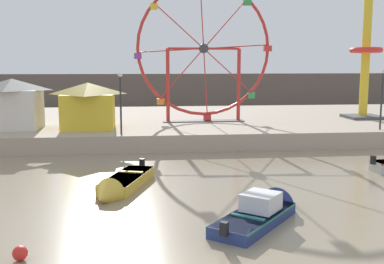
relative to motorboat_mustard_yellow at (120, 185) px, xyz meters
The scene contains 11 objects.
quay_promenade 19.14m from the motorboat_mustard_yellow, 84.70° to the left, with size 110.00×20.61×1.13m, color tan.
distant_town_skyline 40.82m from the motorboat_mustard_yellow, 87.52° to the left, with size 140.00×3.00×4.40m, color #564C47.
motorboat_mustard_yellow is the anchor object (origin of this frame).
motorboat_navy_blue 6.92m from the motorboat_mustard_yellow, 37.31° to the right, with size 4.43×4.93×1.53m.
ferris_wheel_red_frame 18.00m from the motorboat_mustard_yellow, 69.58° to the left, with size 10.71×1.20×10.88m.
drop_tower_yellow_tower 26.26m from the motorboat_mustard_yellow, 40.39° to the left, with size 2.80×2.80×12.63m.
carnival_booth_yellow_awning 13.23m from the motorboat_mustard_yellow, 101.93° to the left, with size 3.92×4.00×3.22m.
carnival_booth_white_ticket 15.38m from the motorboat_mustard_yellow, 121.20° to the left, with size 4.07×3.23×3.50m.
promenade_lamp_near 20.32m from the motorboat_mustard_yellow, 29.53° to the left, with size 0.32×0.32×4.16m.
promenade_lamp_far 10.21m from the motorboat_mustard_yellow, 91.82° to the left, with size 0.32×0.32×3.99m.
mooring_buoy_orange 7.57m from the motorboat_mustard_yellow, 109.76° to the right, with size 0.44×0.44×0.44m, color red.
Camera 1 is at (-0.80, -10.17, 5.61)m, focal length 43.43 mm.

